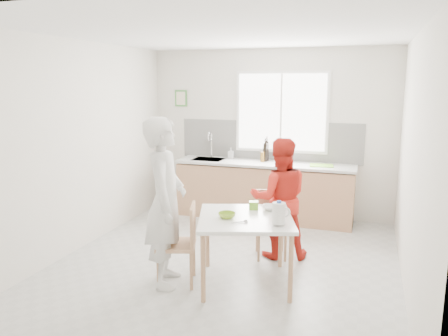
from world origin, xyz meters
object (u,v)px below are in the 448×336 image
at_px(dining_table, 246,224).
at_px(chair_far, 271,220).
at_px(person_red, 280,198).
at_px(chair_left, 182,240).
at_px(bowl_white, 272,208).
at_px(bowl_green, 227,215).
at_px(wine_bottle_a, 267,151).
at_px(person_white, 165,202).
at_px(wine_bottle_b, 265,152).
at_px(milk_jug, 279,213).

xyz_separation_m(dining_table, chair_far, (0.08, 0.88, -0.22)).
bearing_deg(person_red, chair_left, 34.17).
height_order(chair_left, person_red, person_red).
bearing_deg(bowl_white, bowl_green, -131.22).
relative_size(chair_far, wine_bottle_a, 2.59).
bearing_deg(wine_bottle_a, bowl_green, -86.00).
bearing_deg(bowl_green, person_white, -166.55).
bearing_deg(dining_table, chair_left, -162.19).
relative_size(chair_far, wine_bottle_b, 2.76).
bearing_deg(chair_left, bowl_white, 104.27).
bearing_deg(bowl_white, wine_bottle_b, 105.28).
height_order(dining_table, wine_bottle_b, wine_bottle_b).
height_order(dining_table, chair_left, chair_left).
distance_m(dining_table, bowl_white, 0.40).
bearing_deg(milk_jug, bowl_white, 92.52).
xyz_separation_m(chair_far, bowl_green, (-0.26, -0.99, 0.33)).
distance_m(person_red, bowl_white, 0.54).
bearing_deg(person_red, wine_bottle_a, -89.38).
distance_m(chair_far, wine_bottle_b, 1.74).
distance_m(dining_table, wine_bottle_b, 2.50).
relative_size(dining_table, milk_jug, 5.28).
bearing_deg(bowl_green, wine_bottle_b, 94.32).
bearing_deg(wine_bottle_a, chair_far, -74.86).
bearing_deg(wine_bottle_b, bowl_green, -85.68).
height_order(chair_far, milk_jug, milk_jug).
xyz_separation_m(person_red, wine_bottle_a, (-0.55, 1.65, 0.33)).
xyz_separation_m(chair_left, person_white, (-0.16, -0.05, 0.43)).
relative_size(dining_table, wine_bottle_a, 3.87).
bearing_deg(chair_far, person_white, -146.00).
relative_size(person_white, milk_jug, 7.76).
bearing_deg(wine_bottle_b, milk_jug, -73.73).
relative_size(chair_far, person_red, 0.55).
xyz_separation_m(dining_table, bowl_white, (0.21, 0.33, 0.10)).
relative_size(dining_table, person_red, 0.82).
distance_m(dining_table, chair_far, 0.91).
height_order(milk_jug, wine_bottle_b, wine_bottle_b).
relative_size(chair_left, wine_bottle_b, 2.94).
bearing_deg(bowl_white, chair_left, -147.92).
height_order(person_white, milk_jug, person_white).
bearing_deg(bowl_green, wine_bottle_a, 94.00).
distance_m(chair_far, person_white, 1.52).
height_order(dining_table, bowl_white, bowl_white).
height_order(chair_left, bowl_green, chair_left).
height_order(chair_left, milk_jug, milk_jug).
relative_size(dining_table, bowl_green, 6.85).
relative_size(chair_far, bowl_white, 4.06).
distance_m(dining_table, milk_jug, 0.47).
distance_m(bowl_white, wine_bottle_a, 2.28).
xyz_separation_m(chair_left, bowl_green, (0.48, 0.10, 0.30)).
bearing_deg(milk_jug, person_red, 83.22).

